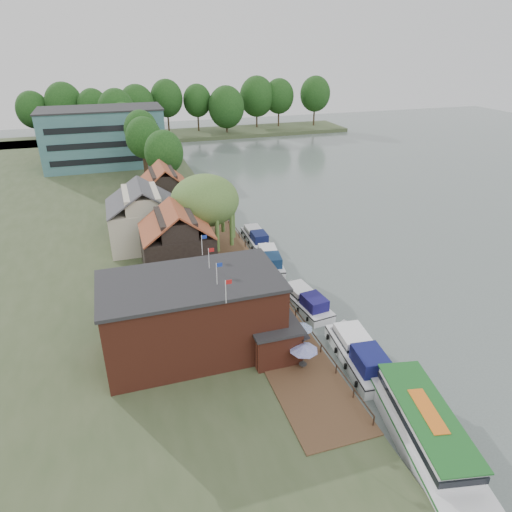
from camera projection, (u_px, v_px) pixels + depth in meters
ground at (346, 322)px, 47.24m from camera, size 260.00×260.00×0.00m
land_bank at (59, 229)px, 68.85m from camera, size 50.00×140.00×1.00m
quay_deck at (245, 280)px, 53.18m from camera, size 6.00×50.00×0.10m
quay_rail at (265, 272)px, 54.15m from camera, size 0.20×49.00×1.00m
pub at (215, 312)px, 40.53m from camera, size 20.00×11.00×7.30m
hotel_block at (104, 137)px, 98.18m from camera, size 25.40×12.40×12.30m
cottage_a at (177, 242)px, 52.87m from camera, size 8.60×7.60×8.50m
cottage_b at (143, 215)px, 60.63m from camera, size 9.60×8.60×8.50m
cottage_c at (164, 193)px, 69.45m from camera, size 7.60×7.60×8.50m
willow at (206, 215)px, 57.97m from camera, size 8.60×8.60×10.43m
umbrella_0 at (303, 356)px, 38.61m from camera, size 2.46×2.46×2.38m
umbrella_1 at (300, 335)px, 41.42m from camera, size 2.19×2.19×2.38m
umbrella_2 at (276, 321)px, 43.37m from camera, size 2.03×2.03×2.38m
umbrella_3 at (275, 301)px, 46.71m from camera, size 2.41×2.41×2.38m
umbrella_4 at (256, 288)px, 49.07m from camera, size 2.22×2.22×2.38m
umbrella_5 at (259, 274)px, 52.01m from camera, size 2.11×2.11×2.38m
umbrella_6 at (249, 262)px, 54.64m from camera, size 2.38×2.38×2.38m
cruiser_0 at (359, 351)px, 40.83m from camera, size 4.48×11.00×2.63m
cruiser_1 at (306, 298)px, 49.38m from camera, size 4.13×9.58×2.22m
cruiser_2 at (270, 258)px, 58.46m from camera, size 4.53×9.78×2.26m
cruiser_3 at (256, 236)px, 65.10m from camera, size 3.10×9.07×2.15m
tour_boat at (429, 435)px, 31.89m from camera, size 6.83×15.09×3.18m
swan at (394, 396)px, 37.22m from camera, size 0.44×0.44×0.44m
bank_tree_0 at (165, 166)px, 76.52m from camera, size 6.42×6.42×12.07m
bank_tree_1 at (145, 152)px, 84.44m from camera, size 6.56×6.56×12.81m
bank_tree_2 at (143, 146)px, 88.12m from camera, size 6.33×6.33×13.40m
bank_tree_3 at (124, 130)px, 105.33m from camera, size 6.19×6.19×12.44m
bank_tree_4 at (118, 119)px, 112.67m from camera, size 8.78×8.78×14.59m
bank_tree_5 at (123, 120)px, 118.68m from camera, size 7.11×7.11×12.33m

